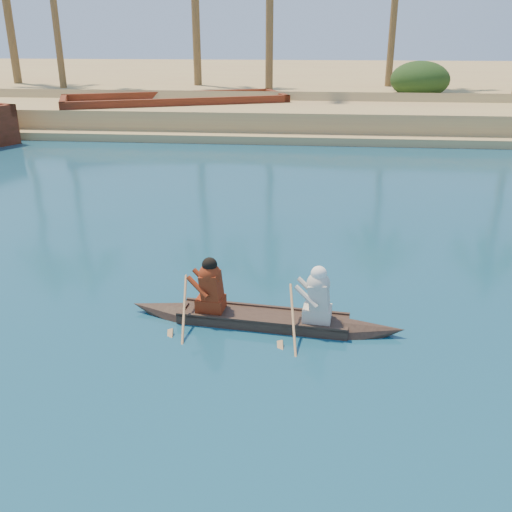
# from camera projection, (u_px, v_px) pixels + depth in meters

# --- Properties ---
(sandy_embankment) EXTENTS (150.00, 51.00, 1.50)m
(sandy_embankment) POSITION_uv_depth(u_px,v_px,m) (368.00, 85.00, 48.46)
(sandy_embankment) COLOR tan
(sandy_embankment) RESTS_ON ground
(shrub_cluster) EXTENTS (100.00, 6.00, 2.40)m
(shrub_cluster) POSITION_uv_depth(u_px,v_px,m) (390.00, 97.00, 33.99)
(shrub_cluster) COLOR #1C3413
(shrub_cluster) RESTS_ON ground
(canoe) EXTENTS (5.05, 1.19, 1.38)m
(canoe) POSITION_uv_depth(u_px,v_px,m) (263.00, 310.00, 10.23)
(canoe) COLOR #3F2C22
(canoe) RESTS_ON ground
(barge_mid) EXTENTS (12.46, 7.99, 1.97)m
(barge_mid) POSITION_uv_depth(u_px,v_px,m) (176.00, 113.00, 31.12)
(barge_mid) COLOR maroon
(barge_mid) RESTS_ON ground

